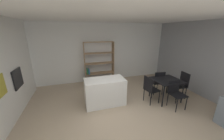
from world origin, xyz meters
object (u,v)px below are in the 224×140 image
Objects in this scene: dining_table at (167,82)px; dining_chair_window_side at (182,83)px; built_in_oven at (18,78)px; dining_chair_island_side at (150,88)px; kitchen_island at (105,92)px; dining_chair_far at (158,81)px; open_bookshelf at (98,65)px; dining_chair_near at (176,92)px.

dining_chair_window_side is at bearing -1.02° from dining_table.
dining_chair_island_side is (4.04, -0.82, -0.50)m from built_in_oven.
kitchen_island is 2.14m from dining_chair_far.
open_bookshelf is (0.13, 1.85, 0.45)m from kitchen_island.
kitchen_island is 2.86m from dining_chair_window_side.
open_bookshelf is at bearing -122.93° from dining_chair_window_side.
dining_chair_island_side is at bearing 145.13° from dining_chair_near.
open_bookshelf is 2.64m from dining_chair_island_side.
built_in_oven is 4.90m from dining_chair_near.
built_in_oven is at bearing -152.03° from open_bookshelf.
kitchen_island is at bearing 157.32° from dining_chair_near.
dining_chair_window_side reaches higher than kitchen_island.
open_bookshelf is 2.16× the size of dining_table.
dining_chair_window_side is at bearing -8.66° from built_in_oven.
dining_chair_window_side is (2.83, -0.40, 0.12)m from kitchen_island.
dining_chair_window_side is at bearing -97.03° from dining_chair_island_side.
dining_chair_island_side is at bearing -14.93° from kitchen_island.
dining_chair_window_side reaches higher than dining_chair_island_side.
dining_chair_island_side is at bearing -178.97° from dining_table.
dining_chair_far is 0.97× the size of dining_chair_window_side.
dining_chair_far is at bearing -41.54° from open_bookshelf.
kitchen_island reaches higher than dining_table.
dining_chair_window_side is 1.09× the size of dining_chair_near.
dining_chair_window_side reaches higher than dining_table.
open_bookshelf is 2.20× the size of dining_chair_near.
dining_chair_far is (0.66, 0.46, -0.01)m from dining_chair_island_side.
dining_chair_far reaches higher than dining_table.
kitchen_island is at bearing -9.44° from built_in_oven.
dining_chair_window_side reaches higher than dining_chair_near.
open_bookshelf reaches higher than dining_chair_window_side.
dining_chair_window_side is at bearing -7.96° from kitchen_island.
built_in_oven is at bearing 170.56° from kitchen_island.
built_in_oven is 3.04m from open_bookshelf.
dining_chair_near is at bearing -50.04° from dining_chair_window_side.
dining_chair_island_side is 0.80m from dining_chair_near.
dining_table is 0.48m from dining_chair_near.
dining_chair_island_side is (1.35, -2.24, -0.33)m from open_bookshelf.
dining_table is (2.03, -2.23, -0.21)m from open_bookshelf.
kitchen_island is 2.31m from dining_chair_near.
dining_chair_far is (-0.01, 0.45, -0.13)m from dining_table.
built_in_oven is 0.65× the size of dining_chair_near.
built_in_oven reaches higher than dining_table.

